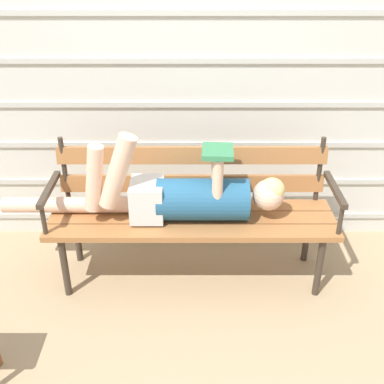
% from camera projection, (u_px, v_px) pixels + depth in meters
% --- Properties ---
extents(ground_plane, '(12.00, 12.00, 0.00)m').
position_uv_depth(ground_plane, '(192.00, 288.00, 3.11)').
color(ground_plane, tan).
extents(house_siding, '(4.59, 0.08, 2.31)m').
position_uv_depth(house_siding, '(192.00, 82.00, 3.15)').
color(house_siding, beige).
rests_on(house_siding, ground).
extents(park_bench, '(1.78, 0.48, 0.90)m').
position_uv_depth(park_bench, '(192.00, 205.00, 3.03)').
color(park_bench, '#9E6638').
rests_on(park_bench, ground).
extents(reclining_person, '(1.75, 0.26, 0.58)m').
position_uv_depth(reclining_person, '(180.00, 195.00, 2.92)').
color(reclining_person, '#23567A').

